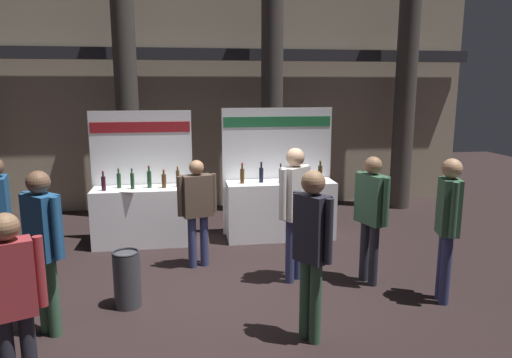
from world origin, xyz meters
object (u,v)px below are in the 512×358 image
object	(u,v)px
exhibitor_booth_1	(280,204)
visitor_4	(43,239)
visitor_2	(295,202)
visitor_7	(197,204)
visitor_6	(312,242)
visitor_3	(371,208)
trash_bin	(127,279)
visitor_1	(12,296)
visitor_8	(448,219)
exhibitor_booth_0	(143,210)

from	to	relation	value
exhibitor_booth_1	visitor_4	bearing A→B (deg)	-136.86
exhibitor_booth_1	visitor_4	distance (m)	4.30
visitor_2	visitor_7	world-z (taller)	visitor_2
visitor_6	visitor_7	world-z (taller)	visitor_6
visitor_2	visitor_4	distance (m)	3.10
visitor_3	trash_bin	bearing A→B (deg)	75.47
visitor_2	exhibitor_booth_1	bearing A→B (deg)	-135.67
visitor_1	visitor_7	world-z (taller)	visitor_1
visitor_6	visitor_7	size ratio (longest dim) A/B	1.14
exhibitor_booth_1	visitor_6	size ratio (longest dim) A/B	1.24
exhibitor_booth_1	visitor_8	world-z (taller)	exhibitor_booth_1
visitor_1	visitor_2	bearing A→B (deg)	14.81
visitor_8	exhibitor_booth_1	bearing A→B (deg)	42.84
visitor_7	visitor_3	bearing A→B (deg)	-38.93
visitor_6	visitor_7	xyz separation A→B (m)	(-1.10, 2.27, -0.13)
trash_bin	visitor_8	xyz separation A→B (m)	(3.87, -0.44, 0.72)
trash_bin	visitor_1	bearing A→B (deg)	-111.09
exhibitor_booth_1	trash_bin	world-z (taller)	exhibitor_booth_1
visitor_6	visitor_4	bearing A→B (deg)	-134.93
visitor_3	visitor_6	world-z (taller)	visitor_6
exhibitor_booth_1	trash_bin	bearing A→B (deg)	-134.87
visitor_4	visitor_8	distance (m)	4.62
visitor_3	visitor_8	bearing A→B (deg)	-153.11
exhibitor_booth_0	visitor_3	world-z (taller)	exhibitor_booth_0
exhibitor_booth_0	visitor_3	distance (m)	3.86
exhibitor_booth_1	trash_bin	xyz separation A→B (m)	(-2.36, -2.38, -0.25)
visitor_4	visitor_7	bearing A→B (deg)	-93.02
trash_bin	exhibitor_booth_1	bearing A→B (deg)	45.13
exhibitor_booth_1	visitor_2	xyz separation A→B (m)	(-0.19, -1.91, 0.52)
exhibitor_booth_0	visitor_3	size ratio (longest dim) A/B	1.28
visitor_6	visitor_8	distance (m)	1.98
visitor_4	visitor_7	distance (m)	2.39
visitor_8	visitor_1	bearing A→B (deg)	120.68
visitor_1	visitor_3	distance (m)	4.32
visitor_6	visitor_8	bearing A→B (deg)	75.29
exhibitor_booth_1	visitor_8	xyz separation A→B (m)	(1.50, -2.82, 0.47)
visitor_6	visitor_8	world-z (taller)	visitor_6
visitor_6	visitor_2	bearing A→B (deg)	139.50
visitor_2	visitor_3	distance (m)	1.02
visitor_1	visitor_4	bearing A→B (deg)	71.10
visitor_2	visitor_6	size ratio (longest dim) A/B	1.01
visitor_1	visitor_6	bearing A→B (deg)	-9.23
exhibitor_booth_1	visitor_6	world-z (taller)	exhibitor_booth_1
visitor_2	visitor_4	bearing A→B (deg)	-21.03
trash_bin	visitor_7	xyz separation A→B (m)	(0.89, 1.18, 0.60)
exhibitor_booth_0	trash_bin	world-z (taller)	exhibitor_booth_0
visitor_7	visitor_8	world-z (taller)	visitor_8
exhibitor_booth_1	visitor_3	world-z (taller)	exhibitor_booth_1
exhibitor_booth_1	visitor_7	size ratio (longest dim) A/B	1.42
visitor_7	visitor_4	bearing A→B (deg)	-150.03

